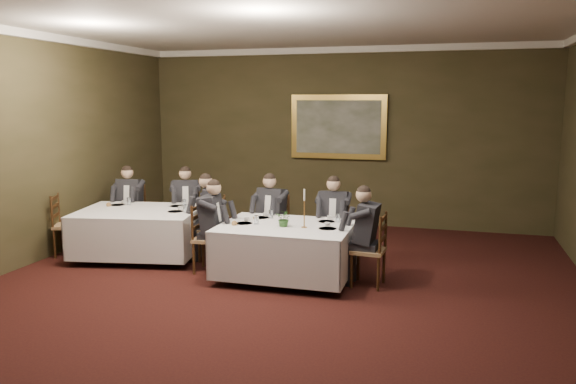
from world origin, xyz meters
The scene contains 26 objects.
ground centered at (0.00, 0.00, 0.00)m, with size 10.00×10.00×0.00m, color black.
ceiling centered at (0.00, 0.00, 3.50)m, with size 8.00×10.00×0.10m, color silver.
back_wall centered at (0.00, 5.00, 1.75)m, with size 8.00×0.10×3.50m, color #35311A.
crown_molding centered at (0.00, 0.00, 3.44)m, with size 8.00×10.00×0.12m.
table_main centered at (-0.05, 1.27, 0.45)m, with size 1.84×1.41×0.67m.
table_second centered at (-2.60, 1.66, 0.45)m, with size 2.10×1.74×0.67m.
chair_main_backleft centered at (-0.55, 2.21, 0.28)m, with size 0.51×0.50×1.00m.
diner_main_backleft centered at (-0.55, 2.20, 0.51)m, with size 0.48×0.55×1.35m.
chair_main_backright centered at (0.44, 2.22, 0.28)m, with size 0.45×0.44×1.00m.
diner_main_backright centered at (0.44, 2.20, 0.51)m, with size 0.43×0.49×1.35m.
chair_main_endleft centered at (-1.22, 1.26, 0.28)m, with size 0.45×0.47×1.00m.
diner_main_endleft centered at (-1.21, 1.26, 0.51)m, with size 0.51×0.44×1.35m.
chair_main_endright centered at (1.11, 1.27, 0.28)m, with size 0.45×0.47×1.00m.
diner_main_endright centered at (1.10, 1.27, 0.51)m, with size 0.51×0.44×1.35m.
chair_sec_backleft centered at (-3.27, 2.51, 0.28)m, with size 0.49×0.47×1.00m.
diner_sec_backleft centered at (-3.27, 2.50, 0.51)m, with size 0.46×0.53×1.35m.
chair_sec_backright centered at (-2.28, 2.70, 0.28)m, with size 0.56×0.55×1.00m.
diner_sec_backright centered at (-2.28, 2.69, 0.51)m, with size 0.55×0.59×1.35m.
chair_sec_endright centered at (-1.43, 1.88, 0.28)m, with size 0.54×0.55×1.00m.
diner_sec_endright centered at (-1.44, 1.87, 0.51)m, with size 0.58×0.53×1.35m.
chair_sec_endleft centered at (-3.77, 1.44, 0.28)m, with size 0.56×0.57×1.00m.
centerpiece centered at (-0.05, 1.17, 0.89)m, with size 0.22×0.19×0.25m, color #2D5926.
candlestick centered at (0.23, 1.19, 0.96)m, with size 0.08×0.08×0.54m.
place_setting_table_main centered at (-0.50, 1.68, 0.80)m, with size 0.33×0.31×0.14m.
place_setting_table_second centered at (-3.11, 1.98, 0.80)m, with size 0.33×0.31×0.14m.
painting centered at (-0.05, 4.94, 1.96)m, with size 1.90×0.09×1.26m.
Camera 1 is at (2.10, -6.04, 2.47)m, focal length 35.00 mm.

